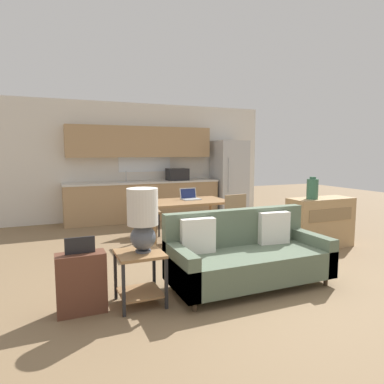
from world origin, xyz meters
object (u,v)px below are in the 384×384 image
at_px(dining_table, 185,204).
at_px(side_table, 140,269).
at_px(vase, 312,189).
at_px(credenza, 320,222).
at_px(dining_chair_near_right, 231,219).
at_px(dining_chair_far_left, 148,208).
at_px(couch, 246,256).
at_px(laptop, 190,197).
at_px(suitcase, 81,282).
at_px(refrigerator, 229,178).
at_px(table_lamp, 143,217).

bearing_deg(dining_table, side_table, -122.72).
relative_size(dining_table, vase, 4.01).
relative_size(credenza, dining_chair_near_right, 1.20).
bearing_deg(dining_chair_far_left, couch, -73.48).
relative_size(side_table, laptop, 1.62).
distance_m(dining_table, side_table, 2.51).
distance_m(couch, suitcase, 1.87).
bearing_deg(dining_table, couch, -91.43).
distance_m(credenza, suitcase, 3.98).
bearing_deg(refrigerator, table_lamp, -128.38).
height_order(table_lamp, vase, table_lamp).
xyz_separation_m(dining_table, laptop, (0.13, 0.13, 0.11)).
bearing_deg(laptop, table_lamp, -127.78).
bearing_deg(vase, dining_chair_near_right, 160.80).
bearing_deg(dining_chair_near_right, couch, 60.03).
bearing_deg(side_table, credenza, 16.21).
distance_m(dining_chair_far_left, laptop, 0.93).
height_order(dining_chair_far_left, suitcase, dining_chair_far_left).
bearing_deg(side_table, laptop, 56.36).
xyz_separation_m(vase, dining_chair_far_left, (-2.16, 1.98, -0.47)).
distance_m(dining_chair_far_left, suitcase, 3.23).
relative_size(dining_table, side_table, 2.62).
bearing_deg(dining_chair_near_right, laptop, -77.26).
bearing_deg(couch, suitcase, -179.83).
height_order(side_table, credenza, credenza).
height_order(table_lamp, laptop, table_lamp).
bearing_deg(couch, credenza, 24.70).
relative_size(vase, dining_chair_near_right, 0.39).
xyz_separation_m(dining_table, dining_chair_far_left, (-0.45, 0.80, -0.15)).
height_order(couch, suitcase, couch).
height_order(credenza, suitcase, credenza).
bearing_deg(side_table, vase, 16.63).
height_order(dining_chair_near_right, laptop, laptop).
height_order(side_table, vase, vase).
distance_m(table_lamp, credenza, 3.43).
xyz_separation_m(refrigerator, dining_chair_near_right, (-1.57, -2.88, -0.41)).
distance_m(laptop, suitcase, 3.05).
bearing_deg(dining_table, refrigerator, 46.24).
relative_size(couch, table_lamp, 2.88).
height_order(vase, laptop, vase).
distance_m(couch, dining_chair_near_right, 1.42).
distance_m(table_lamp, dining_chair_far_left, 3.05).
height_order(dining_table, dining_chair_far_left, dining_chair_far_left).
bearing_deg(refrigerator, dining_table, -133.76).
bearing_deg(dining_chair_far_left, refrigerator, 36.70).
bearing_deg(credenza, vase, -169.41).
bearing_deg(laptop, couch, -99.69).
bearing_deg(couch, dining_chair_near_right, 68.24).
xyz_separation_m(vase, suitcase, (-3.64, -0.88, -0.68)).
distance_m(credenza, vase, 0.62).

